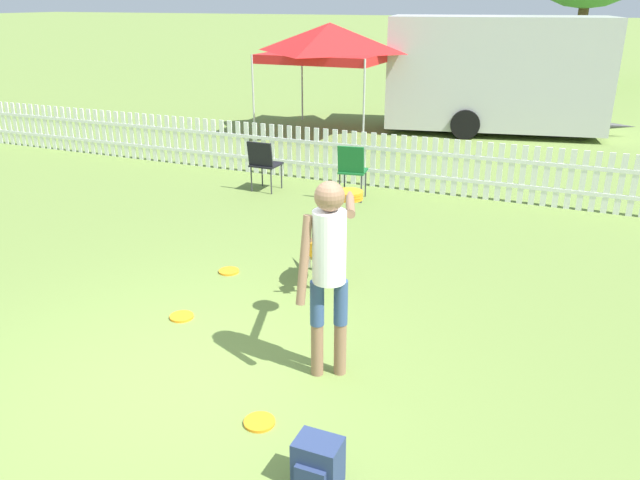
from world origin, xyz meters
TOP-DOWN VIEW (x-y plane):
  - ground_plane at (0.00, 0.00)m, footprint 240.00×240.00m
  - handler_person at (1.07, 0.62)m, footprint 0.43×1.15m
  - leaping_dog at (0.23, 2.23)m, footprint 0.65×1.08m
  - frisbee_near_handler at (-0.71, 0.92)m, footprint 0.24×0.24m
  - frisbee_near_dog at (0.85, -0.28)m, footprint 0.24×0.24m
  - frisbee_midfield at (-0.86, 2.11)m, footprint 0.24×0.24m
  - backpack_on_grass at (1.52, -0.70)m, footprint 0.31×0.27m
  - picket_fence at (0.00, 6.29)m, footprint 19.22×0.04m
  - folding_chair_blue_left at (-2.05, 5.28)m, footprint 0.45×0.47m
  - folding_chair_center at (-0.50, 5.37)m, footprint 0.48×0.50m
  - canopy_tent_main at (-2.92, 10.33)m, footprint 2.73×2.73m
  - equipment_trailer at (0.69, 12.05)m, footprint 5.96×2.99m

SIDE VIEW (x-z plane):
  - ground_plane at x=0.00m, z-range 0.00..0.00m
  - frisbee_near_handler at x=-0.71m, z-range 0.00..0.02m
  - frisbee_near_dog at x=0.85m, z-range 0.00..0.02m
  - frisbee_midfield at x=-0.86m, z-range 0.00..0.02m
  - backpack_on_grass at x=1.52m, z-range 0.00..0.35m
  - leaping_dog at x=0.23m, z-range 0.07..0.78m
  - picket_fence at x=0.00m, z-range 0.00..0.95m
  - folding_chair_blue_left at x=-2.05m, z-range 0.09..0.96m
  - folding_chair_center at x=-0.50m, z-range 0.10..1.02m
  - handler_person at x=1.07m, z-range 0.23..1.98m
  - equipment_trailer at x=0.69m, z-range 0.07..2.77m
  - canopy_tent_main at x=-2.92m, z-range 0.85..3.41m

